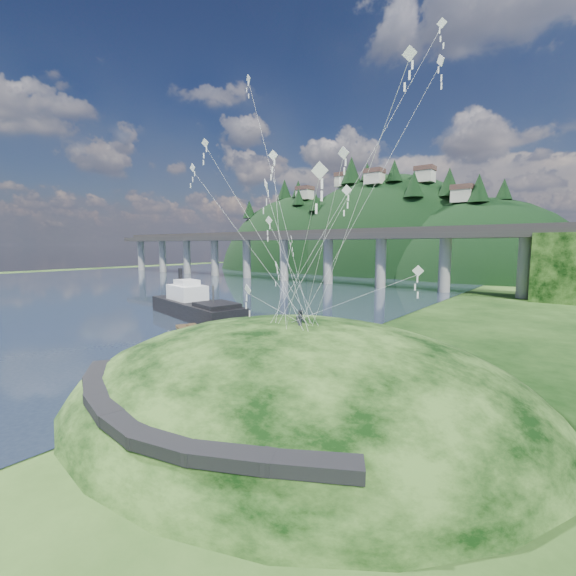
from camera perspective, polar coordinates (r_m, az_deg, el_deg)
The scene contains 10 objects.
ground at distance 33.64m, azimuth -12.02°, elevation -12.37°, with size 320.00×320.00×0.00m, color black.
water at distance 109.42m, azimuth -24.35°, elevation 0.20°, with size 240.00×240.00×0.00m, color #2B394E.
grass_hill at distance 30.38m, azimuth 1.36°, elevation -17.38°, with size 36.00×32.00×13.00m.
footpath at distance 21.90m, azimuth -19.46°, elevation -17.29°, with size 22.29×5.84×0.83m.
bridge at distance 103.80m, azimuth 8.60°, elevation 5.76°, with size 160.00×11.00×15.00m.
far_ridge at distance 158.99m, azimuth 12.36°, elevation -0.31°, with size 153.00×70.00×94.50m.
work_barge at distance 59.10m, azimuth -13.69°, elevation -2.51°, with size 21.02×9.87×7.10m.
wooden_dock at distance 43.64m, azimuth -12.70°, elevation -7.34°, with size 15.40×8.82×1.13m.
kite_flyers at distance 28.62m, azimuth 1.85°, elevation -3.35°, with size 1.57×1.84×1.88m.
kite_swarm at distance 30.14m, azimuth 3.43°, elevation 15.95°, with size 19.53×15.74×22.04m.
Camera 1 is at (24.56, -20.32, 10.75)m, focal length 24.00 mm.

